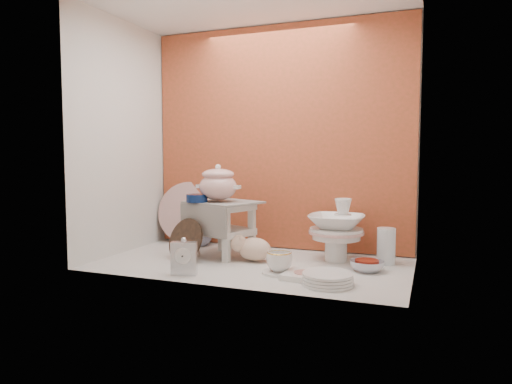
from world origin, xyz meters
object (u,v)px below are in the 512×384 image
blue_white_vase (198,230)px  porcelain_tower (336,230)px  plush_pig (255,249)px  crystal_bowl (367,266)px  soup_tureen (218,183)px  gold_rim_teacup (279,261)px  step_stool (224,229)px  mantel_clock (184,257)px  dinner_plate_stack (327,279)px  floral_platter (188,213)px

blue_white_vase → porcelain_tower: porcelain_tower is taller
plush_pig → crystal_bowl: (0.66, 0.00, -0.05)m
soup_tureen → gold_rim_teacup: soup_tureen is taller
step_stool → mantel_clock: (-0.00, -0.50, -0.07)m
blue_white_vase → gold_rim_teacup: (0.78, -0.54, -0.04)m
mantel_clock → step_stool: bearing=72.6°
gold_rim_teacup → porcelain_tower: bearing=61.4°
step_stool → porcelain_tower: (0.69, 0.12, 0.02)m
mantel_clock → crystal_bowl: bearing=8.3°
mantel_clock → gold_rim_teacup: (0.46, 0.21, -0.03)m
mantel_clock → crystal_bowl: mantel_clock is taller
step_stool → plush_pig: (0.24, -0.07, -0.10)m
step_stool → porcelain_tower: porcelain_tower is taller
soup_tureen → blue_white_vase: bearing=136.4°
plush_pig → gold_rim_teacup: (0.23, -0.22, -0.01)m
soup_tureen → gold_rim_teacup: 0.68m
blue_white_vase → dinner_plate_stack: blue_white_vase is taller
gold_rim_teacup → porcelain_tower: size_ratio=0.36×
floral_platter → plush_pig: size_ratio=1.71×
blue_white_vase → mantel_clock: size_ratio=1.12×
gold_rim_teacup → crystal_bowl: 0.49m
gold_rim_teacup → porcelain_tower: 0.48m
blue_white_vase → porcelain_tower: 1.01m
dinner_plate_stack → crystal_bowl: bearing=66.7°
dinner_plate_stack → step_stool: bearing=151.5°
dinner_plate_stack → porcelain_tower: bearing=96.8°
floral_platter → dinner_plate_stack: (1.18, -0.72, -0.19)m
floral_platter → mantel_clock: size_ratio=2.25×
blue_white_vase → mantel_clock: 0.81m
mantel_clock → crystal_bowl: 0.99m
floral_platter → mantel_clock: (0.43, -0.81, -0.12)m
crystal_bowl → porcelain_tower: (-0.21, 0.19, 0.16)m
gold_rim_teacup → mantel_clock: bearing=-156.0°
plush_pig → step_stool: bearing=168.5°
step_stool → crystal_bowl: bearing=16.8°
gold_rim_teacup → floral_platter: bearing=145.9°
mantel_clock → soup_tureen: bearing=75.3°
step_stool → gold_rim_teacup: step_stool is taller
mantel_clock → dinner_plate_stack: mantel_clock is taller
step_stool → dinner_plate_stack: size_ratio=1.57×
dinner_plate_stack → porcelain_tower: size_ratio=0.68×
soup_tureen → plush_pig: size_ratio=1.05×
soup_tureen → floral_platter: size_ratio=0.62×
dinner_plate_stack → plush_pig: bearing=147.0°
plush_pig → floral_platter: bearing=155.4°
mantel_clock → plush_pig: mantel_clock is taller
crystal_bowl → plush_pig: bearing=-179.7°
step_stool → soup_tureen: (-0.02, -0.03, 0.29)m
floral_platter → gold_rim_teacup: 1.09m
mantel_clock → porcelain_tower: porcelain_tower is taller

